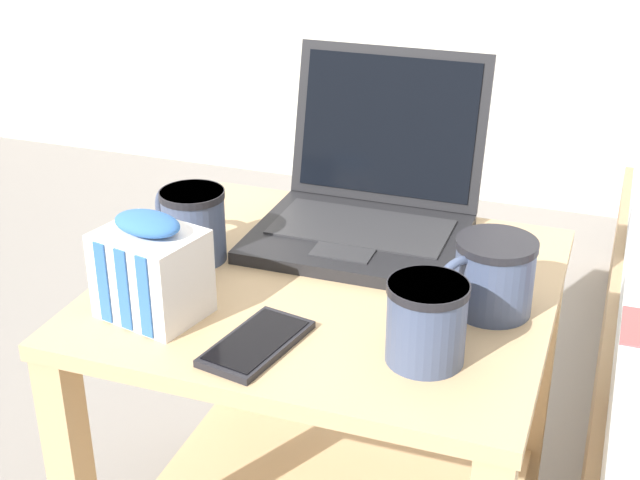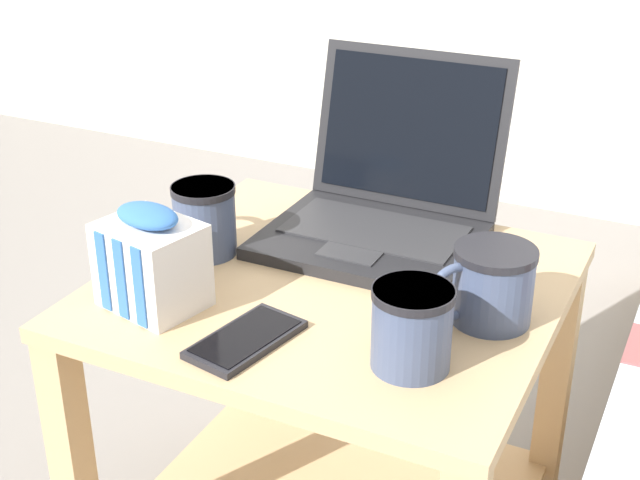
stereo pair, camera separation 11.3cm
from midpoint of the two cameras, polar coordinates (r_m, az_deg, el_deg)
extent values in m
cube|color=tan|center=(1.21, -2.02, -3.17)|extent=(0.59, 0.56, 0.02)
cube|color=tan|center=(1.63, -7.48, -5.72)|extent=(0.04, 0.04, 0.50)
cube|color=tan|center=(1.50, 11.54, -9.25)|extent=(0.04, 0.04, 0.50)
cube|color=black|center=(1.30, 0.00, 0.03)|extent=(0.30, 0.25, 0.02)
cube|color=#2D2D30|center=(1.31, 0.27, 0.77)|extent=(0.26, 0.13, 0.00)
cube|color=#2D2D30|center=(1.24, -1.05, -0.81)|extent=(0.08, 0.05, 0.00)
cube|color=black|center=(1.39, 2.14, 7.28)|extent=(0.30, 0.07, 0.23)
cube|color=black|center=(1.38, 2.07, 7.27)|extent=(0.27, 0.05, 0.21)
cube|color=green|center=(1.39, 2.80, 5.44)|extent=(0.05, 0.01, 0.04)
cube|color=green|center=(1.38, 3.81, 5.54)|extent=(0.05, 0.01, 0.04)
cube|color=red|center=(1.38, 3.58, 7.77)|extent=(0.04, 0.01, 0.04)
cylinder|color=#3F4C6B|center=(1.01, 3.65, -5.37)|extent=(0.09, 0.09, 0.10)
cylinder|color=black|center=(0.99, 3.72, -3.16)|extent=(0.09, 0.09, 0.01)
cylinder|color=black|center=(0.99, 3.70, -3.62)|extent=(0.08, 0.08, 0.01)
torus|color=#3F4C6B|center=(1.05, 4.23, -3.92)|extent=(0.02, 0.08, 0.08)
cylinder|color=#3F4C6B|center=(1.12, 8.28, -2.37)|extent=(0.10, 0.10, 0.10)
cylinder|color=black|center=(1.10, 8.42, -0.34)|extent=(0.10, 0.10, 0.01)
cylinder|color=black|center=(1.10, 8.39, -0.76)|extent=(0.09, 0.09, 0.01)
torus|color=#3F4C6B|center=(1.09, 6.01, -2.95)|extent=(0.06, 0.07, 0.08)
cylinder|color=#3F4C6B|center=(1.26, -10.57, 0.92)|extent=(0.09, 0.09, 0.10)
cylinder|color=black|center=(1.24, -10.74, 2.87)|extent=(0.09, 0.09, 0.01)
cylinder|color=black|center=(1.25, -10.71, 2.49)|extent=(0.08, 0.08, 0.01)
torus|color=#3F4C6B|center=(1.30, -11.84, 1.63)|extent=(0.08, 0.04, 0.08)
cube|color=white|center=(1.13, -13.56, -2.19)|extent=(0.14, 0.12, 0.11)
cube|color=#3366B2|center=(1.12, -16.57, -2.73)|extent=(0.02, 0.01, 0.11)
cube|color=#3366B2|center=(1.10, -15.39, -3.19)|extent=(0.02, 0.01, 0.11)
cube|color=#3366B2|center=(1.08, -14.17, -3.67)|extent=(0.02, 0.01, 0.11)
ellipsoid|color=#3366B2|center=(1.10, -13.92, 0.97)|extent=(0.10, 0.08, 0.02)
cube|color=black|center=(1.06, -7.14, -6.68)|extent=(0.10, 0.16, 0.01)
cube|color=black|center=(1.06, -7.16, -6.44)|extent=(0.09, 0.14, 0.00)
camera|label=1|loc=(0.06, -92.86, -1.36)|focal=50.00mm
camera|label=2|loc=(0.06, 87.14, 1.36)|focal=50.00mm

